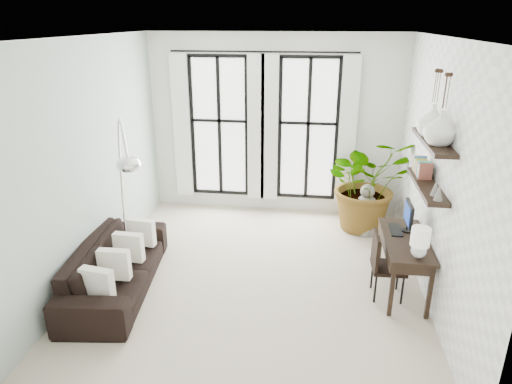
% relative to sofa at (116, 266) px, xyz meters
% --- Properties ---
extents(floor, '(5.00, 5.00, 0.00)m').
position_rel_sofa_xyz_m(floor, '(1.80, 0.52, -0.33)').
color(floor, beige).
rests_on(floor, ground).
extents(ceiling, '(5.00, 5.00, 0.00)m').
position_rel_sofa_xyz_m(ceiling, '(1.80, 0.52, 2.87)').
color(ceiling, white).
rests_on(ceiling, wall_back).
extents(wall_left, '(0.00, 5.00, 5.00)m').
position_rel_sofa_xyz_m(wall_left, '(-0.45, 0.52, 1.27)').
color(wall_left, '#AABDB2').
rests_on(wall_left, floor).
extents(wall_right, '(0.00, 5.00, 5.00)m').
position_rel_sofa_xyz_m(wall_right, '(4.05, 0.52, 1.27)').
color(wall_right, white).
rests_on(wall_right, floor).
extents(wall_back, '(4.50, 0.00, 4.50)m').
position_rel_sofa_xyz_m(wall_back, '(1.80, 3.02, 1.27)').
color(wall_back, white).
rests_on(wall_back, floor).
extents(windows, '(3.26, 0.13, 2.65)m').
position_rel_sofa_xyz_m(windows, '(1.60, 2.95, 1.23)').
color(windows, white).
rests_on(windows, wall_back).
extents(wall_shelves, '(0.25, 1.30, 0.60)m').
position_rel_sofa_xyz_m(wall_shelves, '(3.91, 0.49, 1.40)').
color(wall_shelves, black).
rests_on(wall_shelves, wall_right).
extents(sofa, '(1.14, 2.36, 0.66)m').
position_rel_sofa_xyz_m(sofa, '(0.00, 0.00, 0.00)').
color(sofa, black).
rests_on(sofa, floor).
extents(throw_pillows, '(0.40, 1.52, 0.40)m').
position_rel_sofa_xyz_m(throw_pillows, '(0.10, -0.00, 0.17)').
color(throw_pillows, white).
rests_on(throw_pillows, sofa).
extents(plant, '(1.79, 1.66, 1.64)m').
position_rel_sofa_xyz_m(plant, '(3.44, 2.39, 0.49)').
color(plant, '#2D7228').
rests_on(plant, floor).
extents(desk, '(0.55, 1.29, 1.15)m').
position_rel_sofa_xyz_m(desk, '(3.75, 0.40, 0.38)').
color(desk, black).
rests_on(desk, floor).
extents(desk_chair, '(0.43, 0.43, 0.88)m').
position_rel_sofa_xyz_m(desk_chair, '(3.46, 0.29, 0.17)').
color(desk_chair, black).
rests_on(desk_chair, floor).
extents(arc_lamp, '(0.72, 0.90, 2.26)m').
position_rel_sofa_xyz_m(arc_lamp, '(0.10, 0.33, 1.38)').
color(arc_lamp, silver).
rests_on(arc_lamp, floor).
extents(buddha, '(0.47, 0.47, 0.85)m').
position_rel_sofa_xyz_m(buddha, '(3.43, 2.22, 0.03)').
color(buddha, gray).
rests_on(buddha, floor).
extents(vase_a, '(0.37, 0.37, 0.38)m').
position_rel_sofa_xyz_m(vase_a, '(3.91, 0.20, 1.93)').
color(vase_a, white).
rests_on(vase_a, shelf_upper).
extents(vase_b, '(0.37, 0.37, 0.38)m').
position_rel_sofa_xyz_m(vase_b, '(3.91, 0.60, 1.93)').
color(vase_b, white).
rests_on(vase_b, shelf_upper).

